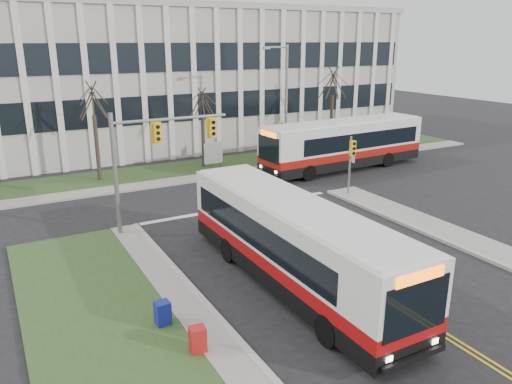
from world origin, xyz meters
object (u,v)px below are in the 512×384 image
at_px(bus_cross, 343,146).
at_px(newspaper_box_blue, 163,314).
at_px(streetlight, 284,98).
at_px(bus_main, 293,245).
at_px(directory_sign, 213,154).
at_px(newspaper_box_red, 198,341).

xyz_separation_m(bus_cross, newspaper_box_blue, (-19.27, -14.64, -1.34)).
xyz_separation_m(streetlight, bus_main, (-10.57, -17.75, -3.47)).
bearing_deg(bus_main, newspaper_box_blue, -175.09).
xyz_separation_m(bus_main, newspaper_box_blue, (-5.60, -0.48, -1.25)).
xyz_separation_m(directory_sign, bus_main, (-5.04, -19.05, 0.56)).
xyz_separation_m(directory_sign, newspaper_box_blue, (-10.64, -19.54, -0.70)).
distance_m(streetlight, bus_main, 20.95).
distance_m(directory_sign, newspaper_box_blue, 22.26).
relative_size(streetlight, directory_sign, 4.60).
relative_size(streetlight, bus_cross, 0.68).
bearing_deg(bus_main, bus_cross, 45.96).
relative_size(directory_sign, newspaper_box_red, 2.11).
xyz_separation_m(streetlight, bus_cross, (3.10, -3.59, -3.38)).
bearing_deg(newspaper_box_blue, newspaper_box_red, -80.52).
distance_m(streetlight, bus_cross, 5.83).
xyz_separation_m(directory_sign, bus_cross, (8.63, -4.89, 0.64)).
distance_m(streetlight, newspaper_box_red, 26.09).
xyz_separation_m(newspaper_box_blue, newspaper_box_red, (0.45, -2.05, 0.00)).
bearing_deg(streetlight, bus_cross, -49.18).
bearing_deg(newspaper_box_blue, bus_main, 1.91).
height_order(bus_main, bus_cross, bus_cross).
bearing_deg(newspaper_box_red, streetlight, 59.78).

